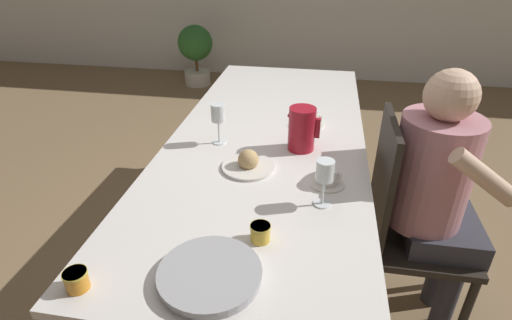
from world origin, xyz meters
The scene contains 14 objects.
ground_plane centered at (0.00, 0.00, 0.00)m, with size 20.00×20.00×0.00m, color #7F6647.
dining_table centered at (0.00, 0.00, 0.68)m, with size 0.88×2.17×0.77m.
chair_person_side centered at (0.62, -0.23, 0.51)m, with size 0.42×0.42×0.98m.
person_seated centered at (0.72, -0.23, 0.70)m, with size 0.39×0.41×1.18m.
red_pitcher centered at (0.16, -0.11, 0.86)m, with size 0.14×0.11×0.19m.
wine_glass_water centered at (-0.20, -0.11, 0.90)m, with size 0.06×0.06×0.18m.
wine_glass_juice centered at (0.26, -0.51, 0.89)m, with size 0.06×0.06×0.17m.
teacup_near_person centered at (0.28, -0.38, 0.80)m, with size 0.13×0.13×0.06m.
teacup_across centered at (0.19, 0.15, 0.80)m, with size 0.13×0.13×0.06m.
serving_tray centered at (-0.03, -0.91, 0.78)m, with size 0.28×0.28×0.03m.
bread_plate centered at (-0.03, -0.31, 0.79)m, with size 0.21×0.21×0.08m.
jam_jar_amber centered at (-0.36, -1.00, 0.80)m, with size 0.06×0.06×0.06m.
jam_jar_red centered at (0.08, -0.73, 0.80)m, with size 0.06×0.06×0.06m.
potted_plant centered at (-1.26, 2.83, 0.42)m, with size 0.40×0.40×0.69m.
Camera 1 is at (0.23, -1.66, 1.58)m, focal length 28.00 mm.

